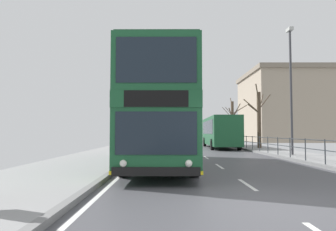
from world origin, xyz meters
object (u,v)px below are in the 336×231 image
object	(u,v)px
double_decker_bus_main	(162,115)
street_lamp_far_side	(292,81)
bare_tree_far_00	(260,118)
background_building_00	(289,107)
bare_tree_far_01	(233,120)
background_bus_far_lane	(220,131)

from	to	relation	value
double_decker_bus_main	street_lamp_far_side	distance (m)	9.66
bare_tree_far_00	background_building_00	distance (m)	27.69
double_decker_bus_main	street_lamp_far_side	size ratio (longest dim) A/B	1.47
bare_tree_far_01	background_building_00	distance (m)	16.07
bare_tree_far_00	street_lamp_far_side	bearing A→B (deg)	-92.72
background_bus_far_lane	bare_tree_far_00	size ratio (longest dim) A/B	1.98
background_bus_far_lane	bare_tree_far_00	distance (m)	4.47
double_decker_bus_main	background_building_00	size ratio (longest dim) A/B	0.74
background_building_00	street_lamp_far_side	bearing A→B (deg)	-110.93
background_bus_far_lane	bare_tree_far_01	xyz separation A→B (m)	(3.55, 10.78, 1.48)
street_lamp_far_side	bare_tree_far_00	world-z (taller)	street_lamp_far_side
background_bus_far_lane	bare_tree_far_01	bearing A→B (deg)	71.80
street_lamp_far_side	background_building_00	world-z (taller)	background_building_00
background_building_00	bare_tree_far_00	bearing A→B (deg)	-116.30
street_lamp_far_side	bare_tree_far_00	xyz separation A→B (m)	(0.39, 8.22, -1.91)
street_lamp_far_side	bare_tree_far_01	distance (m)	22.21
background_building_00	bare_tree_far_01	bearing A→B (deg)	-137.17
double_decker_bus_main	bare_tree_far_01	world-z (taller)	bare_tree_far_01
bare_tree_far_00	background_building_00	world-z (taller)	background_building_00
street_lamp_far_side	bare_tree_far_00	size ratio (longest dim) A/B	1.42
double_decker_bus_main	bare_tree_far_01	size ratio (longest dim) A/B	1.91
bare_tree_far_00	bare_tree_far_01	size ratio (longest dim) A/B	0.91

